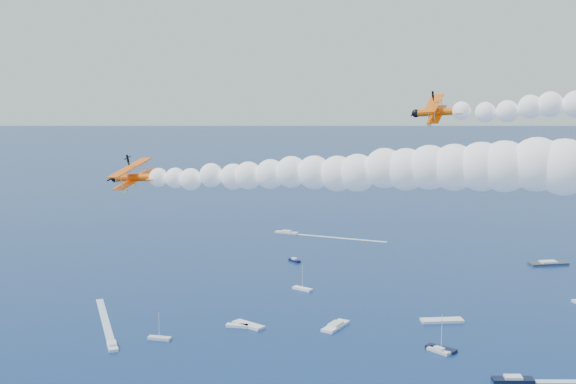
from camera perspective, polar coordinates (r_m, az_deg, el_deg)
The scene contains 5 objects.
biplane_lead at distance 96.54m, azimuth 11.39°, elevation 5.99°, with size 6.50×7.30×4.40m, color #F15B05, non-canonical shape.
biplane_trail at distance 94.63m, azimuth -11.56°, elevation 1.09°, with size 6.91×7.75×4.67m, color #FC5905, non-canonical shape.
smoke_trail_trail at distance 82.28m, azimuth 3.69°, elevation 1.51°, with size 52.11×10.61×9.54m, color white, non-canonical shape.
spectator_boats at distance 195.04m, azimuth 16.55°, elevation -10.66°, with size 233.12×182.93×0.70m.
boat_wakes at distance 206.69m, azimuth 7.51°, elevation -9.35°, with size 156.96×139.91×0.04m.
Camera 1 is at (49.22, -70.10, 63.86)m, focal length 46.65 mm.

